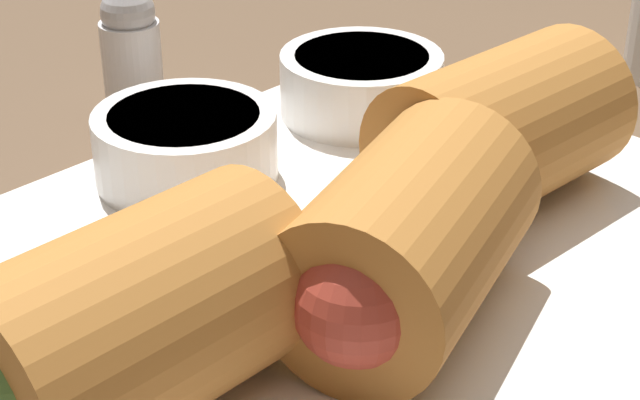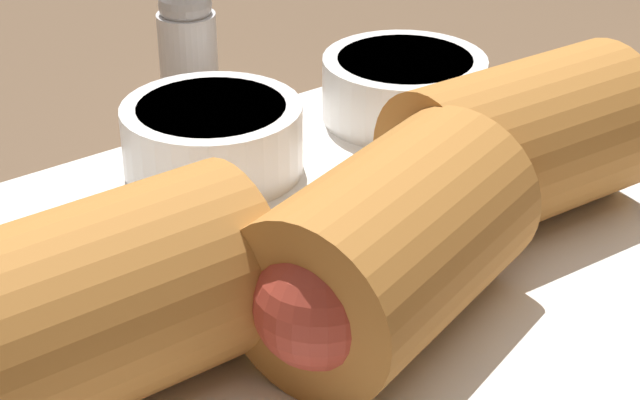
{
  "view_description": "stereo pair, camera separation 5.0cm",
  "coord_description": "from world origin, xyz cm",
  "px_view_note": "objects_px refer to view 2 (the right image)",
  "views": [
    {
      "loc": [
        -24.65,
        -20.59,
        23.89
      ],
      "look_at": [
        -1.31,
        1.88,
        5.9
      ],
      "focal_mm": 60.0,
      "sensor_mm": 36.0,
      "label": 1
    },
    {
      "loc": [
        -20.9,
        -23.92,
        23.89
      ],
      "look_at": [
        -1.31,
        1.88,
        5.9
      ],
      "focal_mm": 60.0,
      "sensor_mm": 36.0,
      "label": 2
    }
  ],
  "objects_px": {
    "serving_plate": "(320,276)",
    "dipping_bowl_far": "(404,85)",
    "dipping_bowl_near": "(213,135)",
    "salt_shaker": "(187,42)"
  },
  "relations": [
    {
      "from": "dipping_bowl_near",
      "to": "serving_plate",
      "type": "bearing_deg",
      "value": -95.0
    },
    {
      "from": "dipping_bowl_near",
      "to": "dipping_bowl_far",
      "type": "bearing_deg",
      "value": -4.8
    },
    {
      "from": "serving_plate",
      "to": "dipping_bowl_near",
      "type": "bearing_deg",
      "value": 85.0
    },
    {
      "from": "serving_plate",
      "to": "dipping_bowl_far",
      "type": "distance_m",
      "value": 0.13
    },
    {
      "from": "salt_shaker",
      "to": "serving_plate",
      "type": "bearing_deg",
      "value": -106.52
    },
    {
      "from": "dipping_bowl_near",
      "to": "dipping_bowl_far",
      "type": "distance_m",
      "value": 0.1
    },
    {
      "from": "serving_plate",
      "to": "dipping_bowl_far",
      "type": "bearing_deg",
      "value": 35.46
    },
    {
      "from": "serving_plate",
      "to": "dipping_bowl_far",
      "type": "relative_size",
      "value": 4.58
    },
    {
      "from": "dipping_bowl_far",
      "to": "salt_shaker",
      "type": "height_order",
      "value": "salt_shaker"
    },
    {
      "from": "salt_shaker",
      "to": "dipping_bowl_near",
      "type": "bearing_deg",
      "value": -115.51
    }
  ]
}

